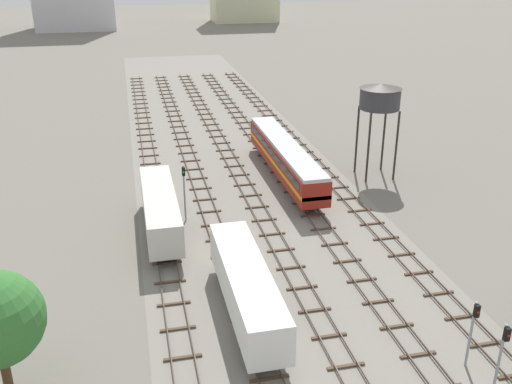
{
  "coord_description": "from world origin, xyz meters",
  "views": [
    {
      "loc": [
        -11.48,
        2.75,
        23.19
      ],
      "look_at": [
        0.0,
        52.97,
        1.5
      ],
      "focal_mm": 39.92,
      "sensor_mm": 36.0,
      "label": 1
    }
  ],
  "objects": [
    {
      "name": "signal_post_near",
      "position": [
        7.17,
        26.99,
        2.93
      ],
      "size": [
        0.28,
        0.47,
        4.55
      ],
      "color": "gray",
      "rests_on": "ground"
    },
    {
      "name": "freight_boxcar_far_left_near",
      "position": [
        -9.55,
        49.07,
        2.45
      ],
      "size": [
        2.87,
        14.0,
        3.6
      ],
      "color": "beige",
      "rests_on": "ground"
    },
    {
      "name": "passenger_coach_centre_mid",
      "position": [
        4.78,
        59.56,
        2.61
      ],
      "size": [
        2.96,
        22.0,
        3.8
      ],
      "color": "maroon",
      "rests_on": "ground"
    },
    {
      "name": "water_tower",
      "position": [
        14.8,
        58.17,
        8.93
      ],
      "size": [
        4.54,
        4.54,
        10.44
      ],
      "color": "#2D2826",
      "rests_on": "ground"
    },
    {
      "name": "ballast_bed",
      "position": [
        0.0,
        56.0,
        0.0
      ],
      "size": [
        23.12,
        176.0,
        0.01
      ],
      "primitive_type": "cube",
      "color": "gray",
      "rests_on": "ground"
    },
    {
      "name": "track_centre_left",
      "position": [
        0.0,
        57.0,
        0.14
      ],
      "size": [
        2.4,
        126.0,
        0.29
      ],
      "color": "#47382D",
      "rests_on": "ground"
    },
    {
      "name": "track_centre_right",
      "position": [
        9.56,
        57.0,
        0.14
      ],
      "size": [
        2.4,
        126.0,
        0.29
      ],
      "color": "#47382D",
      "rests_on": "ground"
    },
    {
      "name": "track_centre",
      "position": [
        4.78,
        57.0,
        0.14
      ],
      "size": [
        2.4,
        126.0,
        0.29
      ],
      "color": "#47382D",
      "rests_on": "ground"
    },
    {
      "name": "freight_boxcar_left_nearest",
      "position": [
        -4.77,
        34.97,
        2.45
      ],
      "size": [
        2.87,
        14.0,
        3.6
      ],
      "color": "white",
      "rests_on": "ground"
    },
    {
      "name": "track_left",
      "position": [
        -4.78,
        57.0,
        0.14
      ],
      "size": [
        2.4,
        126.0,
        0.29
      ],
      "color": "#47382D",
      "rests_on": "ground"
    },
    {
      "name": "ground_plane",
      "position": [
        0.0,
        56.0,
        0.0
      ],
      "size": [
        480.0,
        480.0,
        0.0
      ],
      "primitive_type": "plane",
      "color": "slate"
    },
    {
      "name": "track_far_left",
      "position": [
        -9.56,
        57.0,
        0.14
      ],
      "size": [
        2.4,
        126.0,
        0.29
      ],
      "color": "#47382D",
      "rests_on": "ground"
    },
    {
      "name": "signal_post_nearest",
      "position": [
        -7.17,
        51.15,
        3.47
      ],
      "size": [
        0.28,
        0.47,
        5.47
      ],
      "color": "gray",
      "rests_on": "ground"
    },
    {
      "name": "signal_post_mid",
      "position": [
        7.17,
        24.27,
        3.15
      ],
      "size": [
        0.28,
        0.47,
        4.91
      ],
      "color": "gray",
      "rests_on": "ground"
    }
  ]
}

